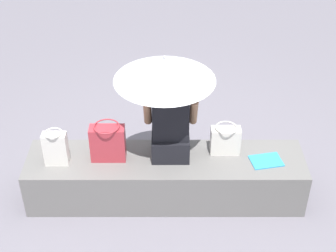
{
  "coord_description": "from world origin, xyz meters",
  "views": [
    {
      "loc": [
        -0.02,
        3.54,
        3.34
      ],
      "look_at": [
        -0.02,
        -0.03,
        0.8
      ],
      "focal_mm": 53.41,
      "sensor_mm": 36.0,
      "label": 1
    }
  ],
  "objects_px": {
    "shoulder_bag_spare": "(108,143)",
    "tote_bag_canvas": "(225,140)",
    "parasol": "(165,70)",
    "magazine": "(266,161)",
    "person_seated": "(171,121)",
    "handbag_black": "(56,148)"
  },
  "relations": [
    {
      "from": "shoulder_bag_spare",
      "to": "magazine",
      "type": "distance_m",
      "value": 1.44
    },
    {
      "from": "handbag_black",
      "to": "person_seated",
      "type": "bearing_deg",
      "value": -173.98
    },
    {
      "from": "parasol",
      "to": "handbag_black",
      "type": "bearing_deg",
      "value": 10.86
    },
    {
      "from": "person_seated",
      "to": "shoulder_bag_spare",
      "type": "distance_m",
      "value": 0.6
    },
    {
      "from": "shoulder_bag_spare",
      "to": "magazine",
      "type": "relative_size",
      "value": 1.3
    },
    {
      "from": "parasol",
      "to": "tote_bag_canvas",
      "type": "distance_m",
      "value": 0.91
    },
    {
      "from": "person_seated",
      "to": "handbag_black",
      "type": "bearing_deg",
      "value": 6.02
    },
    {
      "from": "handbag_black",
      "to": "tote_bag_canvas",
      "type": "distance_m",
      "value": 1.53
    },
    {
      "from": "magazine",
      "to": "person_seated",
      "type": "bearing_deg",
      "value": -17.03
    },
    {
      "from": "parasol",
      "to": "shoulder_bag_spare",
      "type": "relative_size",
      "value": 2.71
    },
    {
      "from": "parasol",
      "to": "handbag_black",
      "type": "height_order",
      "value": "parasol"
    },
    {
      "from": "handbag_black",
      "to": "tote_bag_canvas",
      "type": "height_order",
      "value": "handbag_black"
    },
    {
      "from": "parasol",
      "to": "tote_bag_canvas",
      "type": "bearing_deg",
      "value": 177.21
    },
    {
      "from": "handbag_black",
      "to": "tote_bag_canvas",
      "type": "xyz_separation_m",
      "value": [
        -1.52,
        -0.16,
        -0.03
      ]
    },
    {
      "from": "person_seated",
      "to": "shoulder_bag_spare",
      "type": "xyz_separation_m",
      "value": [
        0.56,
        0.04,
        -0.21
      ]
    },
    {
      "from": "person_seated",
      "to": "tote_bag_canvas",
      "type": "relative_size",
      "value": 3.17
    },
    {
      "from": "parasol",
      "to": "magazine",
      "type": "relative_size",
      "value": 3.52
    },
    {
      "from": "tote_bag_canvas",
      "to": "magazine",
      "type": "height_order",
      "value": "tote_bag_canvas"
    },
    {
      "from": "shoulder_bag_spare",
      "to": "tote_bag_canvas",
      "type": "bearing_deg",
      "value": -174.98
    },
    {
      "from": "tote_bag_canvas",
      "to": "shoulder_bag_spare",
      "type": "height_order",
      "value": "shoulder_bag_spare"
    },
    {
      "from": "tote_bag_canvas",
      "to": "person_seated",
      "type": "bearing_deg",
      "value": 5.81
    },
    {
      "from": "parasol",
      "to": "tote_bag_canvas",
      "type": "height_order",
      "value": "parasol"
    }
  ]
}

